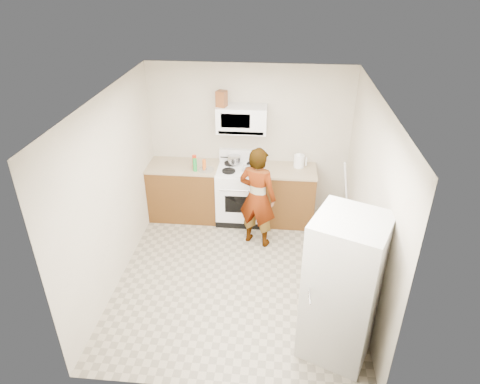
# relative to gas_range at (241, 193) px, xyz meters

# --- Properties ---
(floor) EXTENTS (3.60, 3.60, 0.00)m
(floor) POSITION_rel_gas_range_xyz_m (0.10, -1.48, -0.49)
(floor) COLOR gray
(floor) RESTS_ON ground
(back_wall) EXTENTS (3.20, 0.02, 2.50)m
(back_wall) POSITION_rel_gas_range_xyz_m (0.10, 0.31, 0.76)
(back_wall) COLOR beige
(back_wall) RESTS_ON floor
(right_wall) EXTENTS (0.02, 3.60, 2.50)m
(right_wall) POSITION_rel_gas_range_xyz_m (1.69, -1.48, 0.76)
(right_wall) COLOR beige
(right_wall) RESTS_ON floor
(cabinet_left) EXTENTS (1.12, 0.62, 0.90)m
(cabinet_left) POSITION_rel_gas_range_xyz_m (-0.94, 0.01, -0.04)
(cabinet_left) COLOR #5C3415
(cabinet_left) RESTS_ON floor
(counter_left) EXTENTS (1.14, 0.64, 0.03)m
(counter_left) POSITION_rel_gas_range_xyz_m (-0.94, 0.01, 0.43)
(counter_left) COLOR tan
(counter_left) RESTS_ON cabinet_left
(cabinet_right) EXTENTS (0.80, 0.62, 0.90)m
(cabinet_right) POSITION_rel_gas_range_xyz_m (0.78, 0.01, -0.04)
(cabinet_right) COLOR #5C3415
(cabinet_right) RESTS_ON floor
(counter_right) EXTENTS (0.82, 0.64, 0.03)m
(counter_right) POSITION_rel_gas_range_xyz_m (0.78, 0.01, 0.43)
(counter_right) COLOR tan
(counter_right) RESTS_ON cabinet_right
(gas_range) EXTENTS (0.76, 0.65, 1.13)m
(gas_range) POSITION_rel_gas_range_xyz_m (0.00, 0.00, 0.00)
(gas_range) COLOR white
(gas_range) RESTS_ON floor
(microwave) EXTENTS (0.76, 0.38, 0.40)m
(microwave) POSITION_rel_gas_range_xyz_m (0.00, 0.13, 1.21)
(microwave) COLOR white
(microwave) RESTS_ON back_wall
(person) EXTENTS (0.67, 0.55, 1.57)m
(person) POSITION_rel_gas_range_xyz_m (0.30, -0.66, 0.30)
(person) COLOR tan
(person) RESTS_ON floor
(fridge) EXTENTS (0.92, 0.92, 1.70)m
(fridge) POSITION_rel_gas_range_xyz_m (1.31, -2.60, 0.36)
(fridge) COLOR silver
(fridge) RESTS_ON floor
(kettle) EXTENTS (0.20, 0.20, 0.20)m
(kettle) POSITION_rel_gas_range_xyz_m (0.91, 0.12, 0.55)
(kettle) COLOR white
(kettle) RESTS_ON counter_right
(jug) EXTENTS (0.18, 0.18, 0.24)m
(jug) POSITION_rel_gas_range_xyz_m (-0.30, 0.08, 1.53)
(jug) COLOR brown
(jug) RESTS_ON microwave
(saucepan) EXTENTS (0.23, 0.23, 0.11)m
(saucepan) POSITION_rel_gas_range_xyz_m (-0.12, 0.13, 0.52)
(saucepan) COLOR #B1B1B5
(saucepan) RESTS_ON gas_range
(tray) EXTENTS (0.26, 0.18, 0.05)m
(tray) POSITION_rel_gas_range_xyz_m (0.15, -0.06, 0.47)
(tray) COLOR white
(tray) RESTS_ON gas_range
(bottle_spray) EXTENTS (0.08, 0.08, 0.22)m
(bottle_spray) POSITION_rel_gas_range_xyz_m (-0.73, -0.09, 0.56)
(bottle_spray) COLOR red
(bottle_spray) RESTS_ON counter_left
(bottle_hot_sauce) EXTENTS (0.06, 0.06, 0.17)m
(bottle_hot_sauce) POSITION_rel_gas_range_xyz_m (-0.57, -0.13, 0.54)
(bottle_hot_sauce) COLOR orange
(bottle_hot_sauce) RESTS_ON counter_left
(bottle_green_cap) EXTENTS (0.07, 0.07, 0.20)m
(bottle_green_cap) POSITION_rel_gas_range_xyz_m (-0.70, -0.18, 0.55)
(bottle_green_cap) COLOR #198D34
(bottle_green_cap) RESTS_ON counter_left
(pot_lid) EXTENTS (0.30, 0.30, 0.01)m
(pot_lid) POSITION_rel_gas_range_xyz_m (-0.54, -0.13, 0.46)
(pot_lid) COLOR silver
(pot_lid) RESTS_ON counter_left
(broom) EXTENTS (0.27, 0.16, 1.32)m
(broom) POSITION_rel_gas_range_xyz_m (1.63, -0.45, 0.18)
(broom) COLOR silver
(broom) RESTS_ON floor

